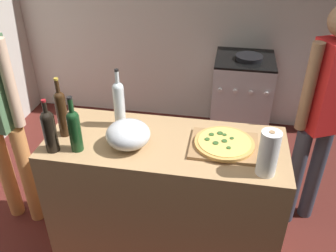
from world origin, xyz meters
The scene contains 13 objects.
ground_plane centered at (0.00, 1.28, -0.01)m, with size 4.71×3.15×0.02m, color #511E19.
kitchen_wall_rear centered at (0.00, 2.60, 1.30)m, with size 4.71×0.10×2.60m, color beige.
counter centered at (-0.08, 0.64, 0.47)m, with size 1.47×0.60×0.93m, color tan.
cutting_board centered at (0.28, 0.65, 0.94)m, with size 0.40×0.32×0.02m, color #9E7247.
pizza centered at (0.28, 0.65, 0.96)m, with size 0.35×0.35×0.03m.
mixing_bowl centered at (-0.28, 0.56, 1.02)m, with size 0.26×0.26×0.16m.
paper_towel_roll centered at (0.50, 0.45, 1.06)m, with size 0.11×0.11×0.26m.
wine_bottle_amber centered at (-0.40, 0.78, 1.10)m, with size 0.07×0.07×0.39m.
wine_bottle_green centered at (-0.71, 0.44, 1.08)m, with size 0.08×0.08×0.33m.
wine_bottle_dark centered at (-0.71, 0.61, 1.10)m, with size 0.07×0.07×0.38m.
wine_bottle_clear centered at (-0.57, 0.47, 1.08)m, with size 0.07×0.07×0.35m.
stove centered at (0.41, 2.20, 0.46)m, with size 0.56×0.59×0.94m.
person_in_red centered at (0.90, 1.12, 0.97)m, with size 0.34×0.27×1.69m.
Camera 1 is at (0.26, -1.12, 2.17)m, focal length 38.34 mm.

